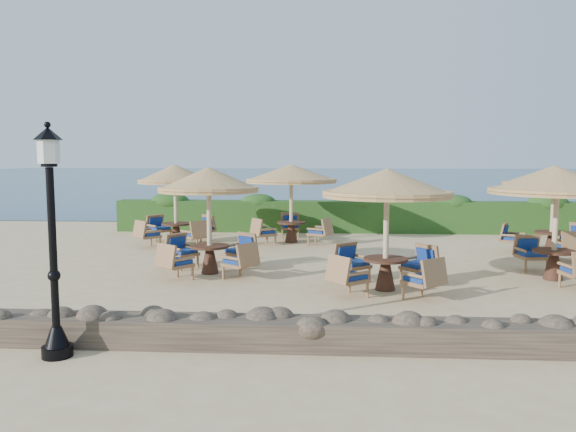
{
  "coord_description": "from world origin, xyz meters",
  "views": [
    {
      "loc": [
        -0.94,
        -14.47,
        2.89
      ],
      "look_at": [
        -1.91,
        0.62,
        1.3
      ],
      "focal_mm": 35.0,
      "sensor_mm": 36.0,
      "label": 1
    }
  ],
  "objects_px": {
    "lamp_post": "(53,251)",
    "cafe_set_1": "(387,207)",
    "cafe_set_3": "(175,193)",
    "cafe_set_0": "(209,204)",
    "cafe_set_2": "(557,193)",
    "cafe_set_5": "(554,190)",
    "cafe_set_4": "(291,184)"
  },
  "relations": [
    {
      "from": "cafe_set_1",
      "to": "cafe_set_5",
      "type": "relative_size",
      "value": 0.97
    },
    {
      "from": "cafe_set_0",
      "to": "cafe_set_4",
      "type": "xyz_separation_m",
      "value": [
        1.73,
        5.23,
        0.24
      ]
    },
    {
      "from": "lamp_post",
      "to": "cafe_set_2",
      "type": "height_order",
      "value": "lamp_post"
    },
    {
      "from": "cafe_set_0",
      "to": "cafe_set_1",
      "type": "height_order",
      "value": "same"
    },
    {
      "from": "cafe_set_1",
      "to": "cafe_set_3",
      "type": "distance_m",
      "value": 8.75
    },
    {
      "from": "cafe_set_0",
      "to": "cafe_set_2",
      "type": "relative_size",
      "value": 0.85
    },
    {
      "from": "lamp_post",
      "to": "cafe_set_4",
      "type": "relative_size",
      "value": 1.07
    },
    {
      "from": "lamp_post",
      "to": "cafe_set_1",
      "type": "distance_m",
      "value": 6.86
    },
    {
      "from": "cafe_set_5",
      "to": "lamp_post",
      "type": "bearing_deg",
      "value": -139.11
    },
    {
      "from": "cafe_set_1",
      "to": "cafe_set_4",
      "type": "xyz_separation_m",
      "value": [
        -2.45,
        6.73,
        0.15
      ]
    },
    {
      "from": "cafe_set_0",
      "to": "cafe_set_1",
      "type": "distance_m",
      "value": 4.45
    },
    {
      "from": "lamp_post",
      "to": "cafe_set_2",
      "type": "xyz_separation_m",
      "value": [
        9.29,
        5.76,
        0.51
      ]
    },
    {
      "from": "cafe_set_0",
      "to": "cafe_set_4",
      "type": "distance_m",
      "value": 5.51
    },
    {
      "from": "lamp_post",
      "to": "cafe_set_1",
      "type": "relative_size",
      "value": 1.18
    },
    {
      "from": "cafe_set_3",
      "to": "cafe_set_5",
      "type": "distance_m",
      "value": 11.7
    },
    {
      "from": "cafe_set_0",
      "to": "cafe_set_4",
      "type": "bearing_deg",
      "value": 71.69
    },
    {
      "from": "cafe_set_5",
      "to": "cafe_set_0",
      "type": "bearing_deg",
      "value": -161.55
    },
    {
      "from": "lamp_post",
      "to": "cafe_set_3",
      "type": "relative_size",
      "value": 1.25
    },
    {
      "from": "cafe_set_1",
      "to": "cafe_set_5",
      "type": "height_order",
      "value": "same"
    },
    {
      "from": "lamp_post",
      "to": "cafe_set_0",
      "type": "bearing_deg",
      "value": 80.26
    },
    {
      "from": "cafe_set_0",
      "to": "cafe_set_1",
      "type": "relative_size",
      "value": 0.95
    },
    {
      "from": "lamp_post",
      "to": "cafe_set_1",
      "type": "xyz_separation_m",
      "value": [
        5.2,
        4.45,
        0.27
      ]
    },
    {
      "from": "lamp_post",
      "to": "cafe_set_0",
      "type": "distance_m",
      "value": 6.05
    },
    {
      "from": "cafe_set_1",
      "to": "cafe_set_4",
      "type": "height_order",
      "value": "same"
    },
    {
      "from": "lamp_post",
      "to": "cafe_set_0",
      "type": "height_order",
      "value": "lamp_post"
    },
    {
      "from": "cafe_set_5",
      "to": "cafe_set_4",
      "type": "bearing_deg",
      "value": 165.31
    },
    {
      "from": "cafe_set_1",
      "to": "cafe_set_4",
      "type": "distance_m",
      "value": 7.17
    },
    {
      "from": "cafe_set_2",
      "to": "cafe_set_4",
      "type": "distance_m",
      "value": 8.49
    },
    {
      "from": "cafe_set_3",
      "to": "cafe_set_4",
      "type": "distance_m",
      "value": 3.86
    },
    {
      "from": "lamp_post",
      "to": "cafe_set_4",
      "type": "height_order",
      "value": "lamp_post"
    },
    {
      "from": "lamp_post",
      "to": "cafe_set_3",
      "type": "xyz_separation_m",
      "value": [
        -1.05,
        10.57,
        0.17
      ]
    },
    {
      "from": "cafe_set_4",
      "to": "cafe_set_5",
      "type": "xyz_separation_m",
      "value": [
        7.81,
        -2.05,
        -0.04
      ]
    }
  ]
}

